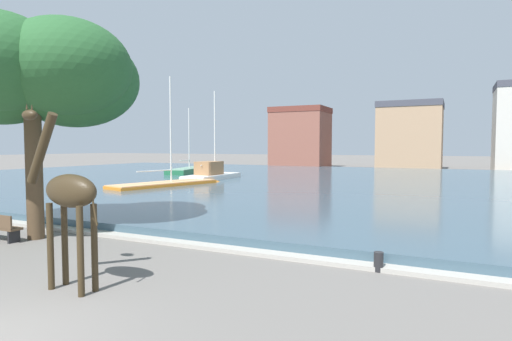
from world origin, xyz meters
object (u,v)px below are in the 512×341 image
(sailboat_white, at_px, (215,176))
(sailboat_green, at_px, (190,172))
(giraffe_statue, at_px, (67,194))
(mooring_bollard, at_px, (379,262))
(sailboat_orange, at_px, (174,185))
(shade_tree, at_px, (36,73))

(sailboat_white, height_order, sailboat_green, sailboat_white)
(giraffe_statue, xyz_separation_m, mooring_bollard, (5.98, 4.31, -1.87))
(giraffe_statue, xyz_separation_m, sailboat_orange, (-10.72, 18.10, -1.78))
(sailboat_white, bearing_deg, mooring_bollard, -49.67)
(sailboat_green, relative_size, sailboat_orange, 0.93)
(sailboat_green, xyz_separation_m, sailboat_orange, (7.33, -12.68, -0.11))
(sailboat_white, relative_size, mooring_bollard, 15.87)
(sailboat_white, relative_size, shade_tree, 1.07)
(giraffe_statue, bearing_deg, sailboat_orange, 120.63)
(sailboat_orange, distance_m, shade_tree, 16.68)
(sailboat_green, bearing_deg, giraffe_statue, -59.61)
(sailboat_green, xyz_separation_m, mooring_bollard, (24.03, -26.46, -0.21))
(sailboat_orange, height_order, shade_tree, sailboat_orange)
(sailboat_green, bearing_deg, shade_tree, -65.11)
(sailboat_orange, relative_size, shade_tree, 1.31)
(giraffe_statue, height_order, shade_tree, shade_tree)
(sailboat_green, distance_m, mooring_bollard, 35.75)
(sailboat_white, height_order, mooring_bollard, sailboat_white)
(giraffe_statue, xyz_separation_m, shade_tree, (-5.28, 3.26, 3.56))
(sailboat_orange, relative_size, mooring_bollard, 19.37)
(giraffe_statue, distance_m, sailboat_white, 26.87)
(sailboat_white, distance_m, shade_tree, 22.53)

